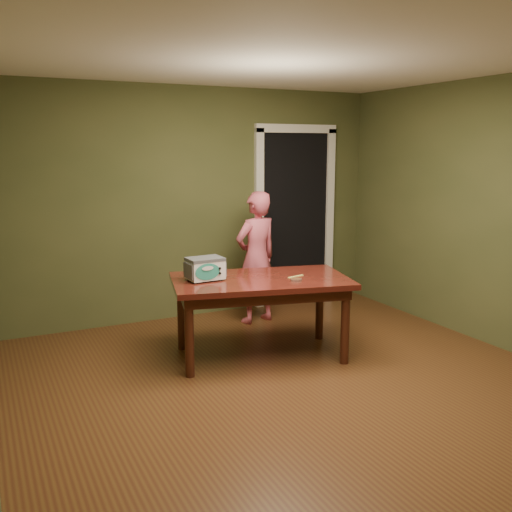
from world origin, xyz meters
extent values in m
plane|color=#513317|center=(0.00, 0.00, 0.00)|extent=(5.00, 5.00, 0.00)
cube|color=#4D502A|center=(0.00, 2.50, 1.30)|extent=(4.50, 0.02, 2.60)
cube|color=white|center=(0.00, 0.00, 2.60)|extent=(4.50, 5.00, 0.02)
cube|color=black|center=(1.30, 2.80, 1.05)|extent=(0.90, 0.60, 2.10)
cube|color=black|center=(1.30, 2.48, 1.05)|extent=(0.90, 0.02, 2.10)
cube|color=white|center=(0.80, 2.47, 1.05)|extent=(0.10, 0.06, 2.20)
cube|color=white|center=(1.80, 2.47, 1.05)|extent=(0.10, 0.06, 2.20)
cube|color=white|center=(1.30, 2.47, 2.15)|extent=(1.10, 0.06, 0.10)
cube|color=#3D130D|center=(0.05, 0.95, 0.72)|extent=(1.77, 1.25, 0.05)
cube|color=#38170E|center=(0.05, 0.95, 0.65)|extent=(1.62, 1.11, 0.10)
cylinder|color=#38170E|center=(-0.71, 0.78, 0.35)|extent=(0.08, 0.08, 0.70)
cylinder|color=#38170E|center=(-0.54, 1.46, 0.35)|extent=(0.08, 0.08, 0.70)
cylinder|color=#38170E|center=(0.65, 0.45, 0.35)|extent=(0.08, 0.08, 0.70)
cylinder|color=#38170E|center=(0.82, 1.13, 0.35)|extent=(0.08, 0.08, 0.70)
cylinder|color=#4C4F54|center=(-0.55, 1.01, 0.76)|extent=(0.02, 0.02, 0.01)
cylinder|color=#4C4F54|center=(-0.56, 1.18, 0.76)|extent=(0.02, 0.02, 0.01)
cylinder|color=#4C4F54|center=(-0.30, 1.03, 0.76)|extent=(0.02, 0.02, 0.01)
cylinder|color=#4C4F54|center=(-0.31, 1.19, 0.76)|extent=(0.02, 0.02, 0.01)
cube|color=white|center=(-0.43, 1.10, 0.85)|extent=(0.32, 0.24, 0.17)
cube|color=#4C4F54|center=(-0.43, 1.10, 0.94)|extent=(0.33, 0.24, 0.03)
cube|color=#4C4F54|center=(-0.59, 1.09, 0.85)|extent=(0.02, 0.20, 0.14)
cube|color=#4C4F54|center=(-0.27, 1.11, 0.85)|extent=(0.02, 0.20, 0.14)
ellipsoid|color=teal|center=(-0.45, 0.99, 0.85)|extent=(0.23, 0.02, 0.15)
cylinder|color=black|center=(-0.33, 0.99, 0.87)|extent=(0.02, 0.01, 0.02)
cylinder|color=black|center=(-0.33, 0.99, 0.83)|extent=(0.02, 0.01, 0.02)
cylinder|color=silver|center=(0.29, 0.70, 0.76)|extent=(0.10, 0.10, 0.02)
cylinder|color=#55301C|center=(0.29, 0.70, 0.77)|extent=(0.09, 0.09, 0.01)
cube|color=#DFD461|center=(0.37, 0.85, 0.75)|extent=(0.18, 0.07, 0.01)
imported|color=#D0556B|center=(0.50, 1.94, 0.73)|extent=(0.59, 0.45, 1.46)
camera|label=1|loc=(-2.24, -3.59, 1.93)|focal=40.00mm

